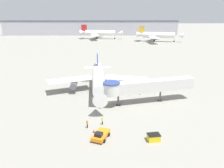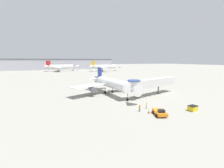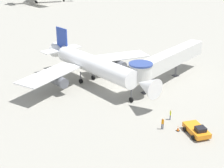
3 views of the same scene
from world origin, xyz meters
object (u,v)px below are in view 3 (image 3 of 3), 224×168
at_px(main_airplane, 92,65).
at_px(ground_crew_wing_walker, 170,114).
at_px(traffic_cone_starboard_wing, 143,73).
at_px(jet_bridge, 165,61).
at_px(pushback_tug_orange, 197,130).
at_px(ground_crew_marshaller, 163,123).
at_px(traffic_cone_apron_front, 178,128).

bearing_deg(main_airplane, ground_crew_wing_walker, -89.23).
bearing_deg(main_airplane, traffic_cone_starboard_wing, -12.48).
bearing_deg(jet_bridge, ground_crew_wing_walker, -145.94).
distance_m(pushback_tug_orange, traffic_cone_starboard_wing, 24.38).
xyz_separation_m(main_airplane, ground_crew_marshaller, (-1.24, -20.05, -2.91)).
bearing_deg(ground_crew_wing_walker, jet_bridge, -0.15).
height_order(jet_bridge, pushback_tug_orange, jet_bridge).
bearing_deg(ground_crew_marshaller, traffic_cone_starboard_wing, -79.63).
height_order(pushback_tug_orange, ground_crew_marshaller, ground_crew_marshaller).
xyz_separation_m(jet_bridge, pushback_tug_orange, (-10.08, -16.38, -3.71)).
xyz_separation_m(traffic_cone_apron_front, ground_crew_wing_walker, (1.52, 2.98, 0.54)).
distance_m(traffic_cone_apron_front, ground_crew_marshaller, 2.27).
height_order(main_airplane, traffic_cone_apron_front, main_airplane).
bearing_deg(pushback_tug_orange, jet_bridge, 78.47).
height_order(jet_bridge, ground_crew_marshaller, jet_bridge).
distance_m(jet_bridge, ground_crew_wing_walker, 15.38).
height_order(main_airplane, ground_crew_marshaller, main_airplane).
xyz_separation_m(main_airplane, ground_crew_wing_walker, (1.70, -18.72, -2.99)).
height_order(traffic_cone_apron_front, ground_crew_wing_walker, ground_crew_wing_walker).
xyz_separation_m(traffic_cone_apron_front, ground_crew_marshaller, (-1.43, 1.65, 0.63)).
xyz_separation_m(pushback_tug_orange, traffic_cone_starboard_wing, (9.98, 22.24, -0.39)).
xyz_separation_m(pushback_tug_orange, ground_crew_wing_walker, (0.16, 5.15, 0.22)).
xyz_separation_m(ground_crew_marshaller, ground_crew_wing_walker, (2.95, 1.33, -0.08)).
bearing_deg(ground_crew_wing_walker, ground_crew_marshaller, 155.67).
relative_size(jet_bridge, ground_crew_wing_walker, 14.45).
distance_m(main_airplane, pushback_tug_orange, 24.14).
bearing_deg(main_airplane, traffic_cone_apron_front, -93.94).
bearing_deg(ground_crew_marshaller, pushback_tug_orange, 171.22).
relative_size(jet_bridge, traffic_cone_starboard_wing, 34.82).
relative_size(main_airplane, jet_bridge, 1.26).
relative_size(traffic_cone_starboard_wing, ground_crew_wing_walker, 0.42).
bearing_deg(ground_crew_wing_walker, pushback_tug_orange, -140.39).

